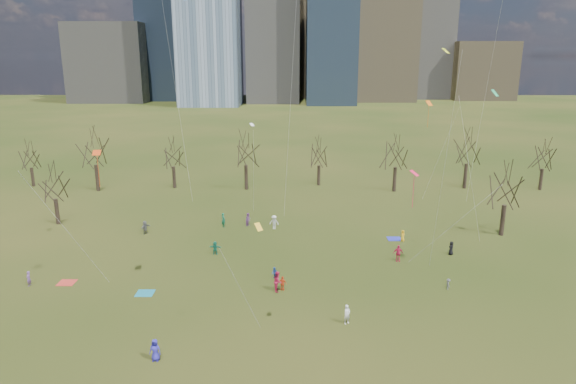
{
  "coord_description": "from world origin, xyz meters",
  "views": [
    {
      "loc": [
        0.33,
        -41.31,
        21.16
      ],
      "look_at": [
        0.0,
        12.0,
        7.0
      ],
      "focal_mm": 32.0,
      "sensor_mm": 36.0,
      "label": 1
    }
  ],
  "objects_px": {
    "person_1": "(347,314)",
    "person_4": "(283,283)",
    "blanket_crimson": "(67,283)",
    "person_0": "(155,350)",
    "blanket_navy": "(394,239)",
    "person_2": "(278,281)",
    "blanket_teal": "(145,293)"
  },
  "relations": [
    {
      "from": "person_4",
      "to": "person_0",
      "type": "bearing_deg",
      "value": 71.78
    },
    {
      "from": "blanket_navy",
      "to": "blanket_crimson",
      "type": "bearing_deg",
      "value": -159.81
    },
    {
      "from": "person_1",
      "to": "person_2",
      "type": "xyz_separation_m",
      "value": [
        -5.8,
        5.98,
        0.14
      ]
    },
    {
      "from": "blanket_crimson",
      "to": "person_2",
      "type": "distance_m",
      "value": 20.5
    },
    {
      "from": "person_1",
      "to": "person_4",
      "type": "relative_size",
      "value": 1.18
    },
    {
      "from": "blanket_crimson",
      "to": "person_1",
      "type": "height_order",
      "value": "person_1"
    },
    {
      "from": "blanket_navy",
      "to": "person_0",
      "type": "height_order",
      "value": "person_0"
    },
    {
      "from": "person_2",
      "to": "person_4",
      "type": "distance_m",
      "value": 0.54
    },
    {
      "from": "blanket_navy",
      "to": "person_2",
      "type": "relative_size",
      "value": 0.83
    },
    {
      "from": "blanket_teal",
      "to": "person_0",
      "type": "xyz_separation_m",
      "value": [
        3.75,
        -10.75,
        0.82
      ]
    },
    {
      "from": "person_0",
      "to": "person_1",
      "type": "relative_size",
      "value": 1.0
    },
    {
      "from": "blanket_teal",
      "to": "person_4",
      "type": "distance_m",
      "value": 12.73
    },
    {
      "from": "person_2",
      "to": "blanket_teal",
      "type": "bearing_deg",
      "value": 95.01
    },
    {
      "from": "blanket_crimson",
      "to": "person_1",
      "type": "bearing_deg",
      "value": -16.22
    },
    {
      "from": "person_1",
      "to": "person_4",
      "type": "distance_m",
      "value": 8.11
    },
    {
      "from": "person_4",
      "to": "person_2",
      "type": "bearing_deg",
      "value": 33.2
    },
    {
      "from": "person_4",
      "to": "blanket_teal",
      "type": "bearing_deg",
      "value": 22.86
    },
    {
      "from": "blanket_navy",
      "to": "person_0",
      "type": "relative_size",
      "value": 0.96
    },
    {
      "from": "person_1",
      "to": "person_2",
      "type": "bearing_deg",
      "value": 98.84
    },
    {
      "from": "person_1",
      "to": "blanket_teal",
      "type": "bearing_deg",
      "value": 128.04
    },
    {
      "from": "person_1",
      "to": "person_2",
      "type": "relative_size",
      "value": 0.86
    },
    {
      "from": "blanket_navy",
      "to": "blanket_teal",
      "type": "bearing_deg",
      "value": -150.33
    },
    {
      "from": "person_0",
      "to": "person_4",
      "type": "relative_size",
      "value": 1.19
    },
    {
      "from": "person_0",
      "to": "person_4",
      "type": "height_order",
      "value": "person_0"
    },
    {
      "from": "person_2",
      "to": "person_1",
      "type": "bearing_deg",
      "value": -133.57
    },
    {
      "from": "person_2",
      "to": "person_0",
      "type": "bearing_deg",
      "value": 145.49
    },
    {
      "from": "blanket_teal",
      "to": "person_2",
      "type": "bearing_deg",
      "value": 2.66
    },
    {
      "from": "blanket_crimson",
      "to": "person_1",
      "type": "xyz_separation_m",
      "value": [
        26.21,
        -7.63,
        0.82
      ]
    },
    {
      "from": "person_1",
      "to": "person_4",
      "type": "xyz_separation_m",
      "value": [
        -5.34,
        6.09,
        -0.13
      ]
    },
    {
      "from": "blanket_navy",
      "to": "blanket_crimson",
      "type": "xyz_separation_m",
      "value": [
        -33.98,
        -12.49,
        0.0
      ]
    },
    {
      "from": "blanket_crimson",
      "to": "person_0",
      "type": "xyz_separation_m",
      "value": [
        11.92,
        -12.96,
        0.82
      ]
    },
    {
      "from": "blanket_teal",
      "to": "person_4",
      "type": "relative_size",
      "value": 1.14
    }
  ]
}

